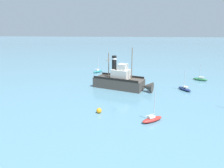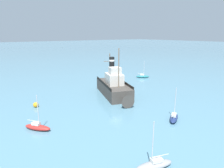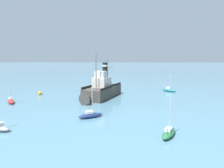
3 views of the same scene
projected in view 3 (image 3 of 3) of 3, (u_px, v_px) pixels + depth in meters
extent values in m
plane|color=teal|center=(110.00, 97.00, 45.92)|extent=(600.00, 600.00, 0.00)
cube|color=#423D38|center=(103.00, 92.00, 45.11)|extent=(8.25, 12.78, 2.40)
cone|color=#423D38|center=(87.00, 98.00, 38.51)|extent=(3.03, 3.06, 2.35)
cube|color=beige|center=(102.00, 82.00, 44.34)|extent=(4.19, 4.79, 2.20)
cube|color=beige|center=(101.00, 74.00, 43.64)|extent=(2.75, 2.63, 1.40)
cylinder|color=black|center=(105.00, 70.00, 45.54)|extent=(1.10, 1.10, 3.20)
cylinder|color=silver|center=(105.00, 66.00, 45.42)|extent=(1.16, 1.16, 0.35)
cylinder|color=#75604C|center=(96.00, 71.00, 41.42)|extent=(0.20, 0.20, 7.50)
cylinder|color=#75604C|center=(108.00, 73.00, 47.02)|extent=(0.20, 0.20, 6.00)
cylinder|color=#75604C|center=(108.00, 67.00, 46.85)|extent=(2.48, 1.01, 0.12)
cube|color=black|center=(112.00, 86.00, 44.11)|extent=(4.03, 10.75, 0.50)
cube|color=black|center=(94.00, 85.00, 45.73)|extent=(4.03, 10.75, 0.50)
ellipsoid|color=#B22823|center=(11.00, 101.00, 39.45)|extent=(3.14, 3.71, 0.70)
cube|color=silver|center=(10.00, 99.00, 39.54)|extent=(1.17, 1.27, 0.36)
cylinder|color=#B7B7BC|center=(10.00, 89.00, 38.87)|extent=(0.10, 0.10, 4.20)
cylinder|color=#B7B7BC|center=(10.00, 96.00, 39.82)|extent=(1.13, 1.50, 0.08)
ellipsoid|color=#23757A|center=(169.00, 90.00, 52.54)|extent=(3.66, 3.23, 0.70)
cube|color=silver|center=(169.00, 88.00, 52.59)|extent=(1.26, 1.19, 0.36)
cylinder|color=#B7B7BC|center=(171.00, 81.00, 52.01)|extent=(0.10, 0.10, 4.20)
cylinder|color=#B7B7BC|center=(167.00, 87.00, 52.80)|extent=(1.46, 1.18, 0.08)
ellipsoid|color=#286B3D|center=(169.00, 133.00, 22.92)|extent=(2.77, 3.87, 0.70)
cube|color=silver|center=(169.00, 129.00, 22.67)|extent=(1.09, 1.27, 0.36)
cylinder|color=#B7B7BC|center=(170.00, 112.00, 22.84)|extent=(0.10, 0.10, 4.20)
cylinder|color=#B7B7BC|center=(168.00, 127.00, 22.28)|extent=(0.93, 1.62, 0.08)
cylinder|color=#B7B7BC|center=(0.00, 121.00, 24.32)|extent=(1.74, 0.63, 0.08)
ellipsoid|color=navy|center=(91.00, 116.00, 29.87)|extent=(3.82, 2.90, 0.70)
cube|color=silver|center=(89.00, 112.00, 29.71)|extent=(1.27, 1.11, 0.36)
cylinder|color=#B7B7BC|center=(92.00, 99.00, 29.69)|extent=(0.10, 0.10, 4.20)
cylinder|color=#B7B7BC|center=(87.00, 110.00, 29.47)|extent=(1.59, 0.99, 0.08)
sphere|color=orange|center=(40.00, 93.00, 48.04)|extent=(0.90, 0.90, 0.90)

